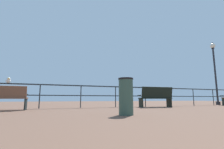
{
  "coord_description": "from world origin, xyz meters",
  "views": [
    {
      "loc": [
        -1.44,
        2.11,
        0.4
      ],
      "look_at": [
        1.34,
        9.1,
        1.53
      ],
      "focal_mm": 26.1,
      "sensor_mm": 36.0,
      "label": 1
    }
  ],
  "objects_px": {
    "lamppost_center": "(215,67)",
    "bench_near_right": "(156,96)",
    "bench_near_left": "(1,97)",
    "trash_bin": "(126,96)",
    "seagull_on_rail": "(8,80)"
  },
  "relations": [
    {
      "from": "bench_near_left",
      "to": "trash_bin",
      "type": "distance_m",
      "value": 4.46
    },
    {
      "from": "bench_near_right",
      "to": "lamppost_center",
      "type": "xyz_separation_m",
      "value": [
        5.87,
        1.08,
        2.1
      ]
    },
    {
      "from": "bench_near_right",
      "to": "seagull_on_rail",
      "type": "height_order",
      "value": "seagull_on_rail"
    },
    {
      "from": "lamppost_center",
      "to": "trash_bin",
      "type": "bearing_deg",
      "value": -155.81
    },
    {
      "from": "bench_near_left",
      "to": "trash_bin",
      "type": "xyz_separation_m",
      "value": [
        3.32,
        -2.97,
        -0.0
      ]
    },
    {
      "from": "bench_near_right",
      "to": "seagull_on_rail",
      "type": "xyz_separation_m",
      "value": [
        -6.45,
        0.78,
        0.6
      ]
    },
    {
      "from": "lamppost_center",
      "to": "seagull_on_rail",
      "type": "xyz_separation_m",
      "value": [
        -12.32,
        -0.3,
        -1.5
      ]
    },
    {
      "from": "bench_near_left",
      "to": "seagull_on_rail",
      "type": "relative_size",
      "value": 3.49
    },
    {
      "from": "bench_near_left",
      "to": "seagull_on_rail",
      "type": "distance_m",
      "value": 1.01
    },
    {
      "from": "bench_near_right",
      "to": "seagull_on_rail",
      "type": "distance_m",
      "value": 6.53
    },
    {
      "from": "bench_near_left",
      "to": "seagull_on_rail",
      "type": "bearing_deg",
      "value": 89.51
    },
    {
      "from": "seagull_on_rail",
      "to": "bench_near_right",
      "type": "bearing_deg",
      "value": -6.91
    },
    {
      "from": "seagull_on_rail",
      "to": "trash_bin",
      "type": "relative_size",
      "value": 0.49
    },
    {
      "from": "lamppost_center",
      "to": "bench_near_right",
      "type": "bearing_deg",
      "value": -169.56
    },
    {
      "from": "bench_near_left",
      "to": "trash_bin",
      "type": "relative_size",
      "value": 1.73
    }
  ]
}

